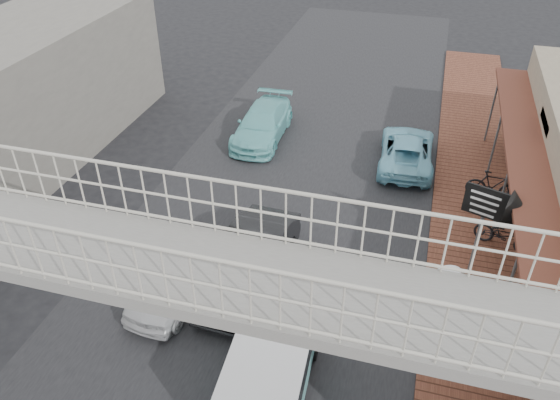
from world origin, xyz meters
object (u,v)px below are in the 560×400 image
Objects in this scene: angkot_curb at (407,150)px; motorcycle_near at (505,235)px; white_hatchback at (176,277)px; motorcycle_far at (493,186)px; dark_sedan at (250,262)px; arrow_sign at (515,213)px; street_clock at (448,286)px; angkot_far at (262,124)px; angkot_van at (271,364)px.

motorcycle_near is (3.45, -4.59, -0.01)m from angkot_curb.
white_hatchback reaches higher than motorcycle_far.
arrow_sign is (6.95, 1.79, 1.86)m from dark_sedan.
motorcycle_near is at bearing 59.62° from street_clock.
angkot_curb is (5.67, 9.24, -0.04)m from white_hatchback.
street_clock is at bearing 171.51° from motorcycle_far.
angkot_far is 13.00m from angkot_van.
motorcycle_near is 0.62× the size of street_clock.
motorcycle_near is (9.60, -5.12, -0.07)m from angkot_far.
angkot_van is (3.59, -2.57, 0.53)m from white_hatchback.
motorcycle_near is 0.61× the size of arrow_sign.
motorcycle_near is at bearing 49.02° from angkot_van.
angkot_van is at bearing -30.61° from white_hatchback.
motorcycle_near is 1.03× the size of motorcycle_far.
motorcycle_near is at bearing -29.66° from angkot_far.
angkot_van is 11.29m from motorcycle_far.
street_clock reaches higher than angkot_far.
street_clock is 3.76m from arrow_sign.
arrow_sign is (5.23, 5.41, 1.46)m from angkot_van.
arrow_sign is at bearing 17.27° from dark_sedan.
street_clock reaches higher than angkot_curb.
street_clock reaches higher than motorcycle_far.
white_hatchback is 7.46m from street_clock.
angkot_far is 9.62m from motorcycle_far.
angkot_curb reaches higher than motorcycle_near.
street_clock reaches higher than angkot_van.
street_clock is at bearing -97.20° from arrow_sign.
angkot_van is at bearing -61.74° from dark_sedan.
angkot_far reaches higher than white_hatchback.
motorcycle_far is at bearing 147.29° from angkot_curb.
arrow_sign is at bearing -38.24° from angkot_far.
angkot_far is 1.47× the size of arrow_sign.
dark_sedan is at bearing 135.74° from motorcycle_near.
motorcycle_far is at bearing 45.19° from dark_sedan.
white_hatchback is at bearing -147.78° from dark_sedan.
arrow_sign is (8.82, 2.84, 1.99)m from white_hatchback.
dark_sedan is 1.54× the size of street_clock.
angkot_curb is 1.43× the size of street_clock.
motorcycle_far reaches higher than motorcycle_near.
white_hatchback is at bearing 165.99° from street_clock.
angkot_curb is at bearing 88.97° from street_clock.
angkot_van is at bearing 155.66° from motorcycle_far.
white_hatchback is 0.98× the size of angkot_van.
motorcycle_far is 8.36m from street_clock.
angkot_far is 12.98m from street_clock.
angkot_far is 1.50× the size of street_clock.
angkot_far is at bearing 162.20° from arrow_sign.
motorcycle_near is at bearing 29.21° from dark_sedan.
angkot_curb reaches higher than motorcycle_far.
angkot_curb is 2.31× the size of motorcycle_near.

